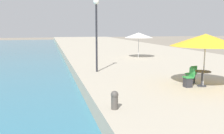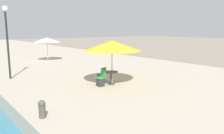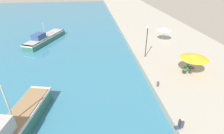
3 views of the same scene
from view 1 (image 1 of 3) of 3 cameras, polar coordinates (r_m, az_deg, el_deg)
quay_promenade at (r=32.51m, az=2.97°, el=3.37°), size 16.00×90.00×0.77m
cafe_umbrella_pink at (r=12.58m, az=20.60°, el=5.81°), size 3.28×3.28×2.52m
cafe_umbrella_white at (r=23.35m, az=6.11°, el=7.24°), size 2.62×2.62×2.33m
cafe_table at (r=12.74m, az=19.92°, el=-1.80°), size 0.80×0.80×0.74m
cafe_chair_left at (r=12.39m, az=17.08°, el=-2.93°), size 0.43×0.40×0.91m
cafe_chair_right at (r=13.26m, az=17.57°, el=-2.19°), size 0.49×0.51×0.91m
mooring_bollard at (r=8.68m, az=0.59°, el=-7.42°), size 0.26×0.26×0.65m
lamppost at (r=15.80m, az=-3.59°, el=10.04°), size 0.36×0.36×4.56m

